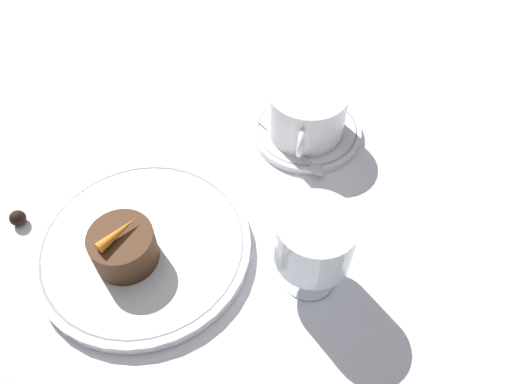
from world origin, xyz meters
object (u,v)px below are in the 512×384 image
Objects in this scene: dinner_plate at (145,243)px; coffee_cup at (307,111)px; dessert_cake at (124,247)px; wine_glass at (314,241)px.

coffee_cup reaches higher than dinner_plate.
coffee_cup is 1.85× the size of dessert_cake.
dessert_cake reaches higher than dinner_plate.
coffee_cup is (-0.21, 0.15, 0.04)m from dinner_plate.
wine_glass reaches higher than dessert_cake.
coffee_cup is at bearing 144.69° from dessert_cake.
wine_glass reaches higher than dinner_plate.
wine_glass is (0.00, 0.18, 0.06)m from dinner_plate.
dinner_plate is 1.89× the size of coffee_cup.
dessert_cake is (0.02, -0.01, 0.03)m from dinner_plate.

